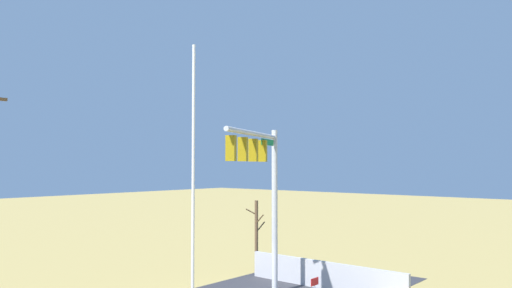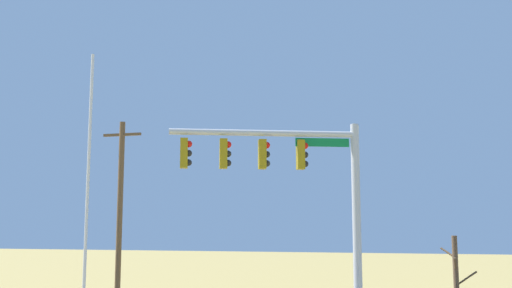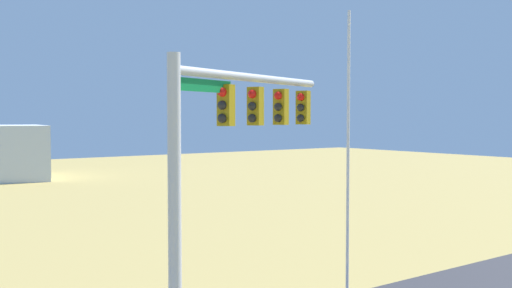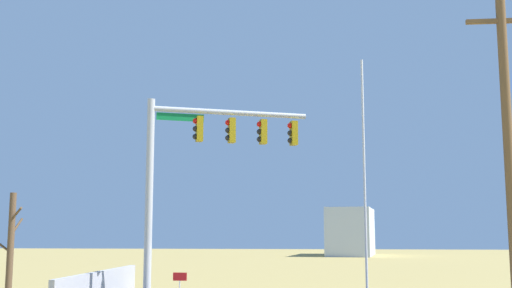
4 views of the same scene
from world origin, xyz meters
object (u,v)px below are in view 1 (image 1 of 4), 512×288
Objects in this scene: signal_mast at (263,177)px; bare_tree at (256,235)px; open_sign at (315,285)px; flagpole at (193,201)px.

signal_mast is 7.57m from bare_tree.
open_sign is (-3.84, -6.55, -1.17)m from bare_tree.
bare_tree is at bearing 59.60° from open_sign.
open_sign is at bearing -120.40° from bare_tree.
signal_mast is 5.17m from open_sign.
bare_tree is 3.31× the size of open_sign.
signal_mast is 6.36× the size of open_sign.
open_sign is at bearing 3.09° from flagpole.
bare_tree reaches higher than open_sign.
flagpole reaches higher than signal_mast.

